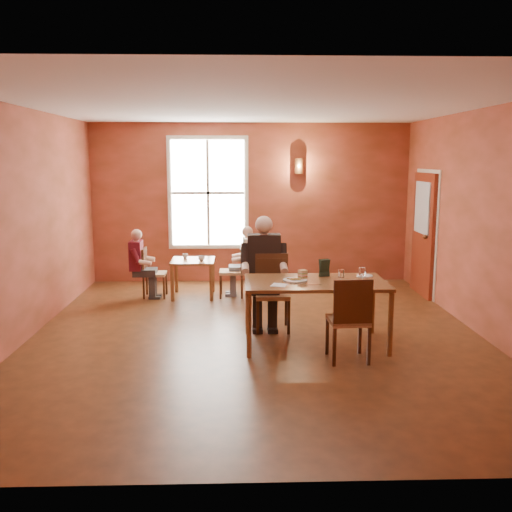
{
  "coord_description": "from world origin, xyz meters",
  "views": [
    {
      "loc": [
        -0.24,
        -7.33,
        2.35
      ],
      "look_at": [
        0.0,
        0.2,
        1.05
      ],
      "focal_mm": 40.0,
      "sensor_mm": 36.0,
      "label": 1
    }
  ],
  "objects_px": {
    "main_table": "(315,313)",
    "diner_main": "(273,277)",
    "diner_white": "(233,263)",
    "diner_maroon": "(153,264)",
    "second_table": "(193,278)",
    "chair_diner_white": "(231,271)",
    "chair_empty": "(348,318)",
    "chair_diner_main": "(272,293)",
    "chair_diner_maroon": "(155,273)"
  },
  "relations": [
    {
      "from": "main_table",
      "to": "diner_main",
      "type": "relative_size",
      "value": 1.18
    },
    {
      "from": "diner_white",
      "to": "diner_maroon",
      "type": "distance_m",
      "value": 1.36
    },
    {
      "from": "second_table",
      "to": "chair_diner_white",
      "type": "height_order",
      "value": "chair_diner_white"
    },
    {
      "from": "chair_empty",
      "to": "diner_white",
      "type": "bearing_deg",
      "value": 110.52
    },
    {
      "from": "main_table",
      "to": "chair_diner_main",
      "type": "xyz_separation_m",
      "value": [
        -0.5,
        0.65,
        0.11
      ]
    },
    {
      "from": "diner_main",
      "to": "diner_white",
      "type": "xyz_separation_m",
      "value": [
        -0.56,
        2.0,
        -0.17
      ]
    },
    {
      "from": "diner_white",
      "to": "diner_maroon",
      "type": "height_order",
      "value": "diner_white"
    },
    {
      "from": "chair_empty",
      "to": "chair_diner_maroon",
      "type": "distance_m",
      "value": 4.17
    },
    {
      "from": "second_table",
      "to": "chair_diner_maroon",
      "type": "height_order",
      "value": "chair_diner_maroon"
    },
    {
      "from": "main_table",
      "to": "chair_diner_white",
      "type": "relative_size",
      "value": 1.97
    },
    {
      "from": "diner_main",
      "to": "second_table",
      "type": "bearing_deg",
      "value": -58.21
    },
    {
      "from": "chair_empty",
      "to": "chair_diner_white",
      "type": "distance_m",
      "value": 3.47
    },
    {
      "from": "chair_diner_maroon",
      "to": "diner_maroon",
      "type": "xyz_separation_m",
      "value": [
        -0.03,
        0.0,
        0.15
      ]
    },
    {
      "from": "diner_main",
      "to": "diner_white",
      "type": "bearing_deg",
      "value": -74.4
    },
    {
      "from": "diner_maroon",
      "to": "chair_diner_maroon",
      "type": "bearing_deg",
      "value": 90.0
    },
    {
      "from": "chair_empty",
      "to": "diner_white",
      "type": "height_order",
      "value": "diner_white"
    },
    {
      "from": "diner_main",
      "to": "chair_empty",
      "type": "bearing_deg",
      "value": 124.5
    },
    {
      "from": "chair_diner_main",
      "to": "diner_white",
      "type": "bearing_deg",
      "value": -74.17
    },
    {
      "from": "main_table",
      "to": "diner_main",
      "type": "distance_m",
      "value": 0.86
    },
    {
      "from": "chair_empty",
      "to": "diner_maroon",
      "type": "relative_size",
      "value": 0.88
    },
    {
      "from": "chair_diner_main",
      "to": "second_table",
      "type": "bearing_deg",
      "value": -57.82
    },
    {
      "from": "diner_main",
      "to": "diner_maroon",
      "type": "xyz_separation_m",
      "value": [
        -1.92,
        2.0,
        -0.18
      ]
    },
    {
      "from": "diner_main",
      "to": "diner_white",
      "type": "distance_m",
      "value": 2.08
    },
    {
      "from": "main_table",
      "to": "diner_white",
      "type": "height_order",
      "value": "diner_white"
    },
    {
      "from": "diner_white",
      "to": "second_table",
      "type": "bearing_deg",
      "value": 90.0
    },
    {
      "from": "diner_main",
      "to": "chair_diner_maroon",
      "type": "relative_size",
      "value": 1.77
    },
    {
      "from": "diner_maroon",
      "to": "chair_empty",
      "type": "bearing_deg",
      "value": 40.66
    },
    {
      "from": "chair_diner_white",
      "to": "chair_diner_main",
      "type": "bearing_deg",
      "value": -163.37
    },
    {
      "from": "diner_maroon",
      "to": "main_table",
      "type": "bearing_deg",
      "value": 42.74
    },
    {
      "from": "chair_empty",
      "to": "chair_diner_white",
      "type": "relative_size",
      "value": 1.12
    },
    {
      "from": "main_table",
      "to": "chair_empty",
      "type": "xyz_separation_m",
      "value": [
        0.31,
        -0.56,
        0.09
      ]
    },
    {
      "from": "chair_diner_main",
      "to": "second_table",
      "type": "relative_size",
      "value": 1.43
    },
    {
      "from": "chair_empty",
      "to": "diner_maroon",
      "type": "bearing_deg",
      "value": 127.86
    },
    {
      "from": "chair_empty",
      "to": "chair_diner_white",
      "type": "bearing_deg",
      "value": 110.97
    },
    {
      "from": "chair_diner_main",
      "to": "diner_main",
      "type": "xyz_separation_m",
      "value": [
        0.0,
        -0.03,
        0.23
      ]
    },
    {
      "from": "main_table",
      "to": "diner_maroon",
      "type": "height_order",
      "value": "diner_maroon"
    },
    {
      "from": "diner_white",
      "to": "diner_maroon",
      "type": "bearing_deg",
      "value": 90.0
    },
    {
      "from": "second_table",
      "to": "diner_white",
      "type": "bearing_deg",
      "value": 0.0
    },
    {
      "from": "chair_empty",
      "to": "second_table",
      "type": "relative_size",
      "value": 1.39
    },
    {
      "from": "chair_diner_maroon",
      "to": "main_table",
      "type": "bearing_deg",
      "value": 42.38
    },
    {
      "from": "chair_empty",
      "to": "diner_white",
      "type": "xyz_separation_m",
      "value": [
        -1.37,
        3.18,
        0.08
      ]
    },
    {
      "from": "chair_diner_main",
      "to": "chair_diner_maroon",
      "type": "relative_size",
      "value": 1.23
    },
    {
      "from": "chair_empty",
      "to": "diner_main",
      "type": "bearing_deg",
      "value": 121.7
    },
    {
      "from": "chair_diner_main",
      "to": "diner_white",
      "type": "relative_size",
      "value": 0.89
    },
    {
      "from": "chair_diner_white",
      "to": "diner_maroon",
      "type": "xyz_separation_m",
      "value": [
        -1.33,
        0.0,
        0.12
      ]
    },
    {
      "from": "chair_diner_main",
      "to": "diner_maroon",
      "type": "relative_size",
      "value": 0.91
    },
    {
      "from": "diner_maroon",
      "to": "diner_main",
      "type": "bearing_deg",
      "value": 43.84
    },
    {
      "from": "second_table",
      "to": "diner_maroon",
      "type": "xyz_separation_m",
      "value": [
        -0.68,
        0.0,
        0.25
      ]
    },
    {
      "from": "chair_empty",
      "to": "chair_diner_maroon",
      "type": "relative_size",
      "value": 1.19
    },
    {
      "from": "diner_main",
      "to": "chair_diner_white",
      "type": "relative_size",
      "value": 1.67
    }
  ]
}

